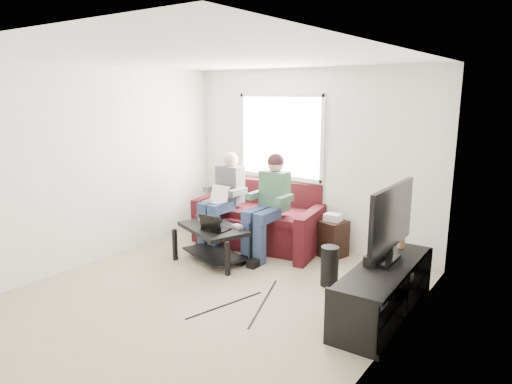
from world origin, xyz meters
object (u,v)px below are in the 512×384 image
tv_stand (383,294)px  subwoofer (330,266)px  end_table (332,237)px  coffee_table (213,236)px  sofa (260,222)px  tv (391,220)px

tv_stand → subwoofer: (-0.80, 0.37, -0.01)m
tv_stand → end_table: end_table is taller
coffee_table → tv_stand: 2.44m
coffee_table → subwoofer: (1.64, 0.20, -0.12)m
sofa → subwoofer: size_ratio=4.42×
coffee_table → subwoofer: 1.65m
tv → subwoofer: bearing=160.9°
tv_stand → end_table: bearing=133.1°
tv_stand → subwoofer: size_ratio=3.47×
sofa → tv_stand: bearing=-26.2°
subwoofer → end_table: size_ratio=0.79×
subwoofer → tv_stand: bearing=-25.2°
sofa → coffee_table: size_ratio=1.88×
sofa → end_table: (1.15, 0.14, -0.06)m
sofa → end_table: size_ratio=3.48×
tv → end_table: tv is taller
subwoofer → coffee_table: bearing=-173.0°
sofa → subwoofer: sofa is taller
coffee_table → tv_stand: (2.43, -0.17, -0.12)m
sofa → subwoofer: 1.76m
coffee_table → tv_stand: size_ratio=0.68×
coffee_table → end_table: bearing=42.9°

